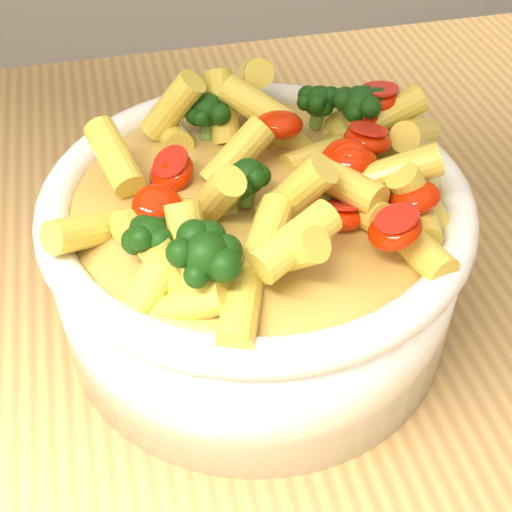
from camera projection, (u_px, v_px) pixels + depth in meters
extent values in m
cube|color=tan|center=(393.00, 317.00, 0.51)|extent=(1.20, 0.80, 0.04)
cylinder|color=white|center=(256.00, 262.00, 0.45)|extent=(0.25, 0.25, 0.10)
ellipsoid|color=white|center=(256.00, 295.00, 0.47)|extent=(0.23, 0.23, 0.04)
torus|color=white|center=(256.00, 201.00, 0.42)|extent=(0.26, 0.26, 0.02)
ellipsoid|color=#F2BF52|center=(256.00, 201.00, 0.42)|extent=(0.22, 0.22, 0.02)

